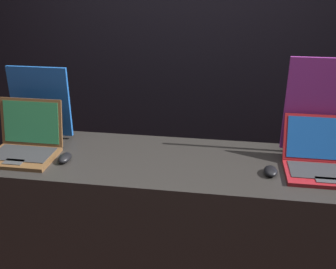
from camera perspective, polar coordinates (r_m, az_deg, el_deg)
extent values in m
cube|color=black|center=(3.12, 3.69, 15.24)|extent=(8.00, 0.05, 2.80)
cube|color=#282623|center=(2.35, 0.27, -13.32)|extent=(2.01, 0.61, 0.88)
cube|color=brown|center=(2.27, -20.50, -3.09)|extent=(0.36, 0.27, 0.02)
cube|color=#2D2D30|center=(2.28, -20.31, -2.60)|extent=(0.32, 0.19, 0.00)
cube|color=#3F3F42|center=(2.20, -21.50, -3.72)|extent=(0.10, 0.06, 0.00)
cube|color=brown|center=(2.34, -19.21, 1.71)|extent=(0.36, 0.06, 0.27)
cube|color=#2D7F4C|center=(2.33, -19.28, 1.68)|extent=(0.32, 0.05, 0.23)
ellipsoid|color=black|center=(2.17, -14.75, -3.29)|extent=(0.07, 0.11, 0.04)
cube|color=black|center=(2.50, -17.45, -0.13)|extent=(0.20, 0.07, 0.02)
cube|color=#1E59B2|center=(2.42, -18.06, 4.59)|extent=(0.36, 0.02, 0.41)
cube|color=maroon|center=(2.10, 21.58, -5.47)|extent=(0.37, 0.25, 0.02)
cube|color=#2D2D30|center=(2.11, 21.53, -4.94)|extent=(0.32, 0.17, 0.00)
cube|color=#3F3F42|center=(2.03, 22.04, -6.17)|extent=(0.10, 0.05, 0.00)
cube|color=maroon|center=(2.20, 21.16, -0.50)|extent=(0.37, 0.11, 0.23)
cube|color=#194C99|center=(2.19, 21.20, -0.49)|extent=(0.33, 0.09, 0.20)
ellipsoid|color=black|center=(2.03, 14.68, -5.15)|extent=(0.07, 0.10, 0.04)
cube|color=black|center=(2.33, 20.31, -2.28)|extent=(0.20, 0.07, 0.02)
cube|color=purple|center=(2.23, 21.26, 3.92)|extent=(0.37, 0.02, 0.51)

